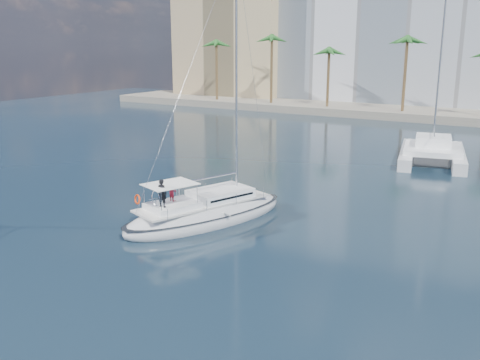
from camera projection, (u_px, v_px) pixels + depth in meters
The scene contains 9 objects.
ground at pixel (238, 245), 30.17m from camera, with size 160.00×160.00×0.00m, color black.
quay at pixel (448, 115), 80.64m from camera, with size 120.00×14.00×1.20m, color gray.
building_modern at pixel (396, 26), 93.27m from camera, with size 42.00×16.00×28.00m, color white.
building_tan_left at pixel (238, 44), 105.69m from camera, with size 22.00×14.00×22.00m, color tan.
palm_left at pixel (241, 48), 91.91m from camera, with size 3.60×3.60×12.30m.
palm_centre at pixel (449, 49), 74.92m from camera, with size 3.60×3.60×12.30m.
main_sloop at pixel (206, 213), 34.08m from camera, with size 7.60×12.46×17.64m.
catamaran at pixel (432, 150), 51.20m from camera, with size 8.02×12.50×16.92m.
seagull at pixel (223, 214), 32.89m from camera, with size 1.22×0.52×0.23m.
Camera 1 is at (14.69, -24.20, 11.06)m, focal length 40.00 mm.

